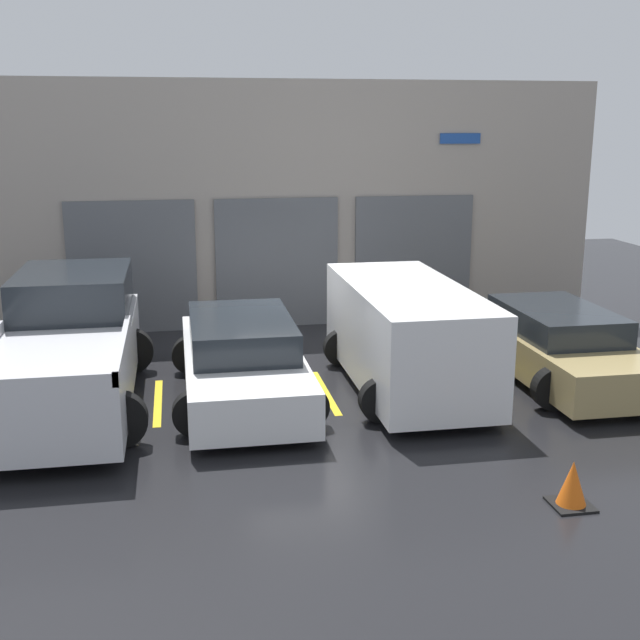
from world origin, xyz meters
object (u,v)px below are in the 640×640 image
sedan_side (557,345)px  pickup_truck (68,348)px  traffic_cone (572,486)px  sedan_white (242,360)px  van_right (406,334)px

sedan_side → pickup_truck: bearing=178.0°
traffic_cone → pickup_truck: bearing=142.1°
sedan_white → van_right: (2.69, -0.03, 0.31)m
sedan_white → sedan_side: 5.39m
pickup_truck → traffic_cone: (6.09, -4.74, -0.62)m
traffic_cone → sedan_white: bearing=127.3°
sedan_white → sedan_side: size_ratio=1.05×
sedan_side → traffic_cone: size_ratio=8.23×
sedan_side → van_right: 2.72m
pickup_truck → sedan_side: bearing=-2.0°
pickup_truck → van_right: size_ratio=1.20×
sedan_side → traffic_cone: (-1.99, -4.45, -0.34)m
pickup_truck → sedan_white: bearing=-6.1°
van_right → pickup_truck: bearing=176.7°
pickup_truck → van_right: bearing=-3.3°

